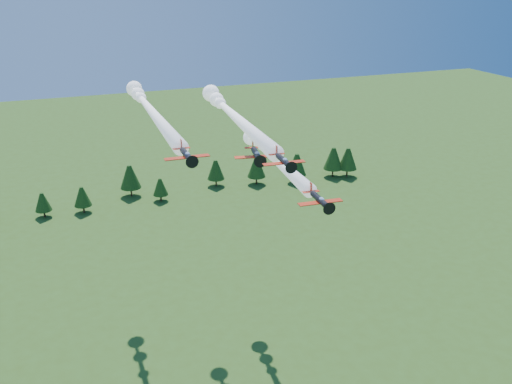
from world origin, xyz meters
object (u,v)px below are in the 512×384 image
object	(u,v)px
plane_left	(149,108)
plane_slot	(256,154)
plane_lead	(232,114)
plane_right	(271,155)

from	to	relation	value
plane_left	plane_slot	bearing A→B (deg)	-63.62
plane_left	plane_lead	bearing A→B (deg)	-43.00
plane_lead	plane_left	distance (m)	18.76
plane_lead	plane_left	size ratio (longest dim) A/B	0.89
plane_left	plane_right	distance (m)	26.82
plane_left	plane_right	xyz separation A→B (m)	(22.89, -10.15, -9.60)
plane_right	plane_slot	xyz separation A→B (m)	(-9.82, -17.36, 6.45)
plane_right	plane_slot	world-z (taller)	plane_slot
plane_left	plane_right	bearing A→B (deg)	-22.94
plane_lead	plane_right	size ratio (longest dim) A/B	1.15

